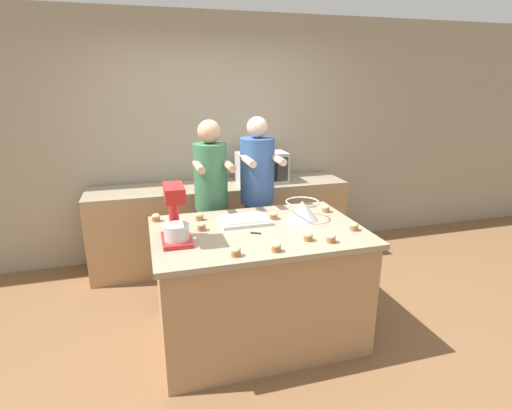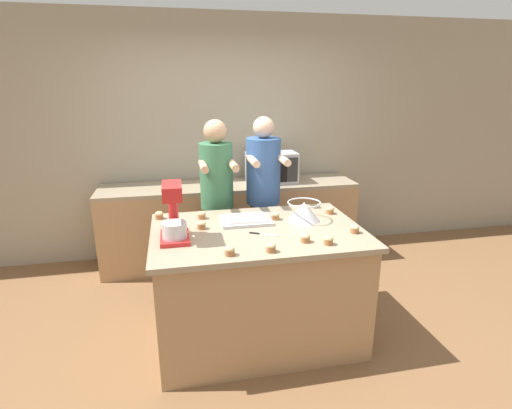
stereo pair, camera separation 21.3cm
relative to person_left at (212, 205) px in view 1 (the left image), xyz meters
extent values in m
plane|color=brown|center=(0.21, -0.78, -0.89)|extent=(16.00, 16.00, 0.00)
cube|color=gray|center=(0.21, 1.04, 0.46)|extent=(10.00, 0.06, 2.70)
cube|color=#A87F56|center=(0.21, -0.78, -0.45)|extent=(1.52, 1.00, 0.88)
cube|color=gray|center=(0.21, -0.78, 0.01)|extent=(1.58, 1.06, 0.04)
cube|color=#A87F56|center=(0.21, 0.69, -0.46)|extent=(2.80, 0.60, 0.86)
cube|color=gray|center=(0.21, 0.69, -0.01)|extent=(2.80, 0.60, 0.04)
cylinder|color=brown|center=(0.00, 0.00, -0.46)|extent=(0.23, 0.23, 0.87)
cylinder|color=#38704C|center=(0.00, 0.00, 0.27)|extent=(0.30, 0.30, 0.60)
sphere|color=tan|center=(0.00, 0.00, 0.67)|extent=(0.21, 0.21, 0.21)
cylinder|color=tan|center=(-0.13, -0.17, 0.40)|extent=(0.06, 0.34, 0.06)
cylinder|color=tan|center=(0.13, -0.17, 0.40)|extent=(0.06, 0.34, 0.06)
cylinder|color=brown|center=(0.44, 0.00, -0.45)|extent=(0.25, 0.25, 0.88)
cylinder|color=#335693|center=(0.44, 0.00, 0.30)|extent=(0.32, 0.32, 0.61)
sphere|color=#DBB293|center=(0.44, 0.00, 0.70)|extent=(0.19, 0.19, 0.19)
cylinder|color=#DBB293|center=(0.30, -0.17, 0.43)|extent=(0.06, 0.34, 0.06)
cylinder|color=#DBB293|center=(0.57, -0.17, 0.43)|extent=(0.06, 0.34, 0.06)
cube|color=red|center=(-0.40, -0.86, 0.04)|extent=(0.20, 0.30, 0.03)
cylinder|color=red|center=(-0.40, -0.74, 0.20)|extent=(0.07, 0.07, 0.28)
cube|color=red|center=(-0.40, -0.87, 0.38)|extent=(0.13, 0.26, 0.10)
cylinder|color=#BCBCC1|center=(-0.40, -0.89, 0.11)|extent=(0.17, 0.17, 0.11)
cone|color=#BCBCC1|center=(0.62, -0.66, 0.10)|extent=(0.26, 0.26, 0.15)
torus|color=#BCBCC1|center=(0.62, -0.66, 0.18)|extent=(0.27, 0.27, 0.01)
cube|color=#BCBCC1|center=(0.16, -0.60, 0.04)|extent=(0.40, 0.28, 0.02)
cube|color=white|center=(0.16, -0.60, 0.06)|extent=(0.32, 0.22, 0.02)
cube|color=#B7B7BC|center=(0.69, 0.69, 0.18)|extent=(0.55, 0.32, 0.33)
cube|color=black|center=(0.64, 0.53, 0.18)|extent=(0.37, 0.01, 0.27)
cube|color=#2D2D2D|center=(0.89, 0.53, 0.18)|extent=(0.11, 0.01, 0.27)
cube|color=#BCBCC1|center=(0.27, -0.92, 0.03)|extent=(0.13, 0.08, 0.01)
cube|color=black|center=(0.18, -0.86, 0.03)|extent=(0.08, 0.05, 0.01)
cylinder|color=#9E6038|center=(0.90, -1.00, 0.04)|extent=(0.06, 0.06, 0.03)
ellipsoid|color=tan|center=(0.90, -1.00, 0.07)|extent=(0.07, 0.07, 0.04)
cylinder|color=#9E6038|center=(0.40, -0.59, 0.04)|extent=(0.06, 0.06, 0.03)
ellipsoid|color=tan|center=(0.40, -0.59, 0.07)|extent=(0.07, 0.07, 0.04)
cylinder|color=#9E6038|center=(0.22, -1.20, 0.04)|extent=(0.06, 0.06, 0.03)
ellipsoid|color=tan|center=(0.22, -1.20, 0.07)|extent=(0.07, 0.07, 0.04)
cylinder|color=#9E6038|center=(-0.06, -1.20, 0.04)|extent=(0.06, 0.06, 0.03)
ellipsoid|color=tan|center=(-0.06, -1.20, 0.07)|extent=(0.07, 0.07, 0.04)
cylinder|color=#9E6038|center=(-0.20, -0.68, 0.04)|extent=(0.06, 0.06, 0.03)
ellipsoid|color=tan|center=(-0.20, -0.68, 0.07)|extent=(0.07, 0.07, 0.04)
cylinder|color=#9E6038|center=(-0.51, -0.38, 0.04)|extent=(0.06, 0.06, 0.03)
ellipsoid|color=tan|center=(-0.51, -0.38, 0.07)|extent=(0.07, 0.07, 0.04)
cylinder|color=#9E6038|center=(0.89, -0.54, 0.04)|extent=(0.06, 0.06, 0.03)
ellipsoid|color=tan|center=(0.89, -0.54, 0.07)|extent=(0.07, 0.07, 0.04)
cylinder|color=#9E6038|center=(0.49, -1.09, 0.04)|extent=(0.06, 0.06, 0.03)
ellipsoid|color=tan|center=(0.49, -1.09, 0.07)|extent=(0.07, 0.07, 0.04)
cylinder|color=#9E6038|center=(-0.18, -0.45, 0.04)|extent=(0.06, 0.06, 0.03)
ellipsoid|color=tan|center=(-0.18, -0.45, 0.07)|extent=(0.07, 0.07, 0.04)
cylinder|color=#9E6038|center=(0.63, -1.16, 0.04)|extent=(0.06, 0.06, 0.03)
ellipsoid|color=tan|center=(0.63, -1.16, 0.07)|extent=(0.07, 0.07, 0.04)
camera|label=1|loc=(-0.58, -3.48, 1.10)|focal=28.00mm
camera|label=2|loc=(-0.37, -3.53, 1.10)|focal=28.00mm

